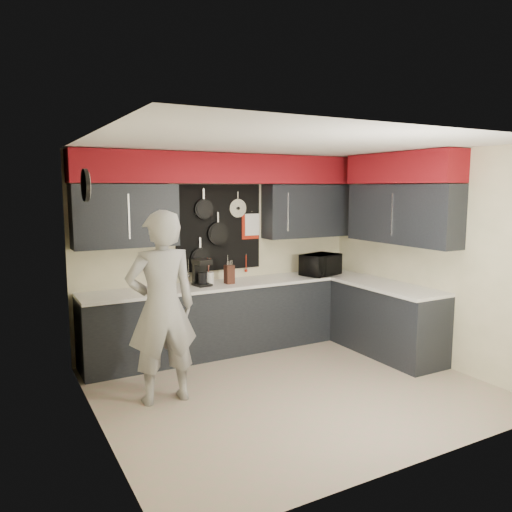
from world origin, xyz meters
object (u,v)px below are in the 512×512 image
knife_block (229,274)px  person (162,308)px  coffee_maker (201,272)px  utensil_crock (209,278)px  microwave (320,265)px

knife_block → person: person is taller
person → coffee_maker: bearing=-125.9°
knife_block → coffee_maker: coffee_maker is taller
knife_block → utensil_crock: (-0.24, 0.10, -0.04)m
microwave → utensil_crock: (-1.65, 0.15, -0.07)m
utensil_crock → person: bearing=-131.3°
person → microwave: bearing=-157.0°
knife_block → person: (-1.25, -1.06, -0.07)m
microwave → coffee_maker: 1.78m
person → knife_block: bearing=-137.4°
knife_block → coffee_maker: bearing=168.5°
utensil_crock → coffee_maker: (-0.13, -0.04, 0.10)m
knife_block → coffee_maker: 0.38m
microwave → person: bearing=-176.9°
coffee_maker → microwave: bearing=-11.9°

